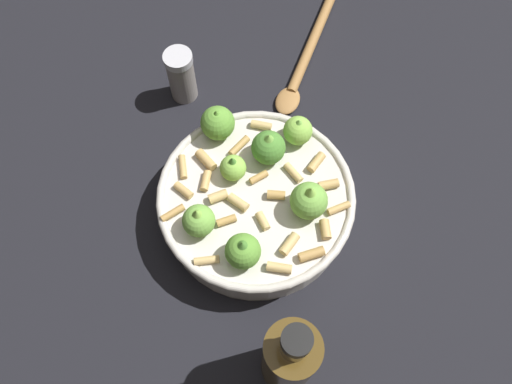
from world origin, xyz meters
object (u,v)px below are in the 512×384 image
olive_oil_bottle (289,358)px  wooden_spoon (305,58)px  pepper_shaker (181,76)px  cooking_pan (256,200)px

olive_oil_bottle → wooden_spoon: olive_oil_bottle is taller
pepper_shaker → wooden_spoon: pepper_shaker is taller
cooking_pan → olive_oil_bottle: olive_oil_bottle is taller
cooking_pan → wooden_spoon: 0.28m
cooking_pan → wooden_spoon: size_ratio=1.02×
olive_oil_bottle → wooden_spoon: size_ratio=0.80×
pepper_shaker → cooking_pan: bearing=-34.4°
pepper_shaker → olive_oil_bottle: bearing=-43.6°
olive_oil_bottle → wooden_spoon: (-0.17, 0.44, -0.08)m
pepper_shaker → olive_oil_bottle: size_ratio=0.44×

